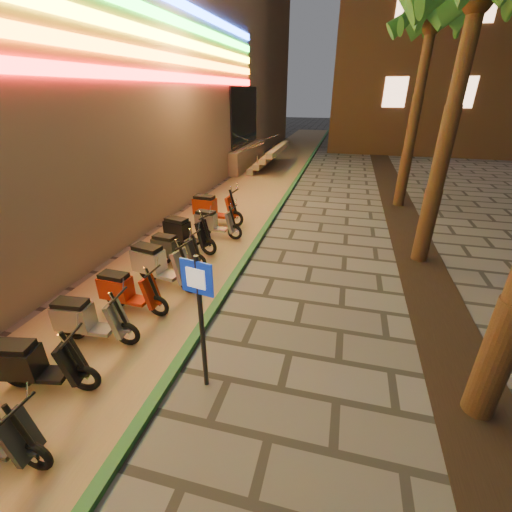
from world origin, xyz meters
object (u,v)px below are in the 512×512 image
(pedestrian_sign, at_px, (200,307))
(scooter_7, at_px, (158,264))
(scooter_8, at_px, (173,249))
(scooter_4, at_px, (34,364))
(scooter_9, at_px, (185,233))
(scooter_5, at_px, (86,319))
(scooter_10, at_px, (213,223))
(scooter_11, at_px, (212,208))
(scooter_6, at_px, (126,291))

(pedestrian_sign, distance_m, scooter_7, 3.48)
(scooter_7, bearing_deg, scooter_8, 108.21)
(scooter_4, distance_m, scooter_9, 5.23)
(scooter_5, height_order, scooter_9, scooter_9)
(scooter_10, distance_m, scooter_11, 1.16)
(pedestrian_sign, distance_m, scooter_10, 6.05)
(scooter_5, relative_size, scooter_10, 1.02)
(scooter_7, relative_size, scooter_10, 1.16)
(scooter_5, relative_size, scooter_9, 0.92)
(scooter_8, bearing_deg, scooter_4, -85.12)
(pedestrian_sign, xyz_separation_m, scooter_7, (-2.18, 2.56, -0.90))
(scooter_7, xyz_separation_m, scooter_9, (-0.27, 1.97, -0.02))
(pedestrian_sign, bearing_deg, scooter_5, -179.70)
(scooter_6, bearing_deg, scooter_8, 92.60)
(pedestrian_sign, bearing_deg, scooter_7, 140.98)
(scooter_9, height_order, scooter_10, scooter_9)
(scooter_6, height_order, scooter_11, scooter_11)
(scooter_6, relative_size, scooter_10, 1.00)
(scooter_7, bearing_deg, scooter_4, -83.07)
(scooter_7, distance_m, scooter_10, 3.06)
(scooter_7, relative_size, scooter_11, 0.98)
(scooter_4, xyz_separation_m, scooter_10, (0.39, 6.32, -0.01))
(scooter_6, bearing_deg, scooter_11, 94.28)
(pedestrian_sign, distance_m, scooter_9, 5.23)
(scooter_9, bearing_deg, scooter_4, -76.44)
(scooter_5, bearing_deg, scooter_10, 79.64)
(scooter_7, distance_m, scooter_9, 1.98)
(pedestrian_sign, relative_size, scooter_9, 1.32)
(scooter_11, bearing_deg, scooter_8, -82.93)
(scooter_7, distance_m, scooter_11, 4.14)
(scooter_6, xyz_separation_m, scooter_10, (0.28, 4.15, -0.00))
(scooter_9, xyz_separation_m, scooter_10, (0.43, 1.09, -0.05))
(scooter_10, bearing_deg, scooter_4, -89.92)
(pedestrian_sign, height_order, scooter_5, pedestrian_sign)
(scooter_5, xyz_separation_m, scooter_6, (0.10, 1.03, -0.01))
(scooter_4, distance_m, scooter_7, 3.27)
(scooter_9, relative_size, scooter_11, 0.94)
(scooter_8, distance_m, scooter_9, 1.01)
(scooter_7, height_order, scooter_10, scooter_7)
(pedestrian_sign, relative_size, scooter_4, 1.43)
(pedestrian_sign, height_order, scooter_4, pedestrian_sign)
(scooter_8, relative_size, scooter_11, 0.84)
(pedestrian_sign, distance_m, scooter_6, 2.90)
(scooter_4, bearing_deg, scooter_5, 78.72)
(scooter_5, distance_m, scooter_6, 1.04)
(scooter_4, height_order, scooter_7, scooter_7)
(pedestrian_sign, bearing_deg, scooter_11, 120.71)
(scooter_7, bearing_deg, scooter_5, -85.12)
(scooter_4, xyz_separation_m, scooter_7, (0.23, 3.26, 0.06))
(scooter_9, xyz_separation_m, scooter_11, (-0.01, 2.17, 0.03))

